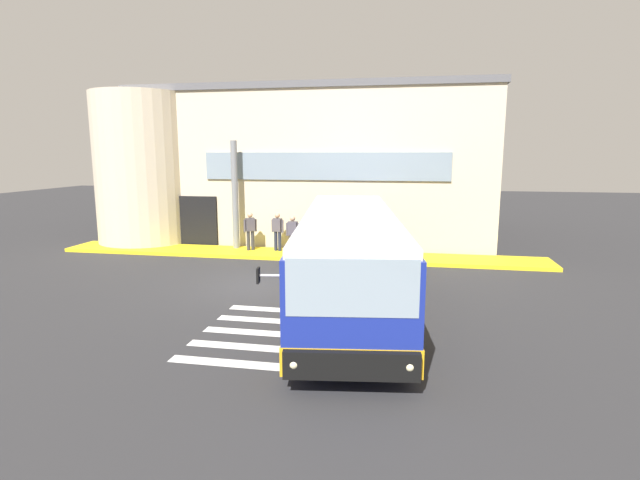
# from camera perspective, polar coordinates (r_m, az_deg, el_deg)

# --- Properties ---
(ground_plane) EXTENTS (80.00, 90.00, 0.02)m
(ground_plane) POSITION_cam_1_polar(r_m,az_deg,el_deg) (16.41, -6.73, -5.36)
(ground_plane) COLOR #2B2B2D
(ground_plane) RESTS_ON ground
(bay_paint_stripes) EXTENTS (4.40, 3.96, 0.01)m
(bay_paint_stripes) POSITION_cam_1_polar(r_m,az_deg,el_deg) (12.04, -3.49, -11.05)
(bay_paint_stripes) COLOR silver
(bay_paint_stripes) RESTS_ON ground
(terminal_building) EXTENTS (18.64, 13.80, 7.44)m
(terminal_building) POSITION_cam_1_polar(r_m,az_deg,el_deg) (27.17, -0.98, 8.76)
(terminal_building) COLOR beige
(terminal_building) RESTS_ON ground
(boarding_curb) EXTENTS (20.84, 2.00, 0.15)m
(boarding_curb) POSITION_cam_1_polar(r_m,az_deg,el_deg) (20.89, -2.84, -1.70)
(boarding_curb) COLOR yellow
(boarding_curb) RESTS_ON ground
(entry_support_column) EXTENTS (0.28, 0.28, 4.76)m
(entry_support_column) POSITION_cam_1_polar(r_m,az_deg,el_deg) (21.95, -9.94, 5.21)
(entry_support_column) COLOR slate
(entry_support_column) RESTS_ON boarding_curb
(bus_main_foreground) EXTENTS (4.08, 11.61, 2.70)m
(bus_main_foreground) POSITION_cam_1_polar(r_m,az_deg,el_deg) (14.10, 3.40, -2.24)
(bus_main_foreground) COLOR navy
(bus_main_foreground) RESTS_ON ground
(passenger_near_column) EXTENTS (0.52, 0.50, 1.68)m
(passenger_near_column) POSITION_cam_1_polar(r_m,az_deg,el_deg) (21.52, -8.20, 1.37)
(passenger_near_column) COLOR #2D2D33
(passenger_near_column) RESTS_ON boarding_curb
(passenger_by_doorway) EXTENTS (0.57, 0.31, 1.68)m
(passenger_by_doorway) POSITION_cam_1_polar(r_m,az_deg,el_deg) (21.22, -5.00, 1.21)
(passenger_by_doorway) COLOR #1E2338
(passenger_by_doorway) RESTS_ON boarding_curb
(passenger_at_curb_edge) EXTENTS (0.59, 0.25, 1.68)m
(passenger_at_curb_edge) POSITION_cam_1_polar(r_m,az_deg,el_deg) (20.20, -3.22, 0.78)
(passenger_at_curb_edge) COLOR #4C4233
(passenger_at_curb_edge) RESTS_ON boarding_curb
(safety_bollard_yellow) EXTENTS (0.18, 0.18, 0.90)m
(safety_bollard_yellow) POSITION_cam_1_polar(r_m,az_deg,el_deg) (19.55, -2.08, -1.40)
(safety_bollard_yellow) COLOR yellow
(safety_bollard_yellow) RESTS_ON ground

